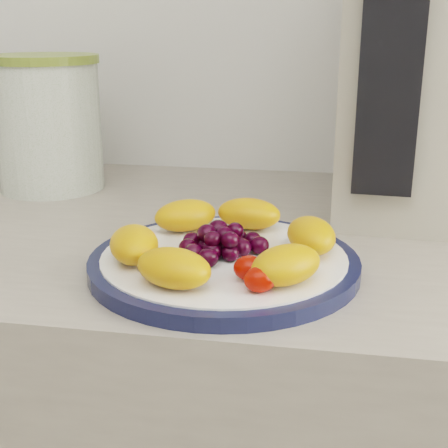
# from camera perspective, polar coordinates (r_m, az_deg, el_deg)

# --- Properties ---
(plate_rim) EXTENTS (0.28, 0.28, 0.01)m
(plate_rim) POSITION_cam_1_polar(r_m,az_deg,el_deg) (0.64, 0.00, -3.63)
(plate_rim) COLOR #141938
(plate_rim) RESTS_ON counter
(plate_face) EXTENTS (0.25, 0.25, 0.02)m
(plate_face) POSITION_cam_1_polar(r_m,az_deg,el_deg) (0.64, 0.00, -3.55)
(plate_face) COLOR white
(plate_face) RESTS_ON counter
(canister) EXTENTS (0.20, 0.20, 0.19)m
(canister) POSITION_cam_1_polar(r_m,az_deg,el_deg) (0.97, -15.76, 8.50)
(canister) COLOR #405F20
(canister) RESTS_ON counter
(canister_lid) EXTENTS (0.21, 0.21, 0.01)m
(canister_lid) POSITION_cam_1_polar(r_m,az_deg,el_deg) (0.96, -16.27, 14.30)
(canister_lid) COLOR olive
(canister_lid) RESTS_ON canister
(appliance_body) EXTENTS (0.24, 0.32, 0.39)m
(appliance_body) POSITION_cam_1_polar(r_m,az_deg,el_deg) (0.88, 18.65, 13.97)
(appliance_body) COLOR #ABA491
(appliance_body) RESTS_ON counter
(appliance_panel) EXTENTS (0.07, 0.03, 0.29)m
(appliance_panel) POSITION_cam_1_polar(r_m,az_deg,el_deg) (0.71, 15.03, 13.98)
(appliance_panel) COLOR black
(appliance_panel) RESTS_ON appliance_body
(fruit_plate) EXTENTS (0.24, 0.24, 0.03)m
(fruit_plate) POSITION_cam_1_polar(r_m,az_deg,el_deg) (0.63, 0.09, -1.52)
(fruit_plate) COLOR orange
(fruit_plate) RESTS_ON plate_face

